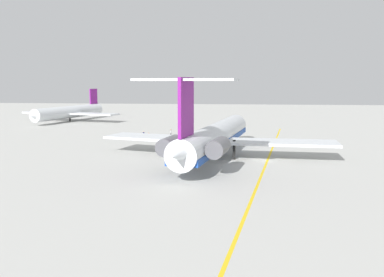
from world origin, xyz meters
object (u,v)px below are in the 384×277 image
airliner_far_right (68,112)px  safety_cone_nose (149,134)px  ground_crew_near_tail (171,132)px  main_jetliner (214,137)px  ground_crew_near_nose (144,134)px

airliner_far_right → safety_cone_nose: 44.51m
ground_crew_near_tail → airliner_far_right: bearing=-99.6°
main_jetliner → safety_cone_nose: bearing=40.0°
safety_cone_nose → ground_crew_near_tail: bearing=-120.8°
ground_crew_near_nose → ground_crew_near_tail: (2.68, -5.78, 0.12)m
main_jetliner → airliner_far_right: main_jetliner is taller
airliner_far_right → ground_crew_near_tail: 51.28m
main_jetliner → safety_cone_nose: main_jetliner is taller
main_jetliner → safety_cone_nose: (29.48, 17.42, -3.33)m
airliner_far_right → ground_crew_near_tail: bearing=63.0°
ground_crew_near_nose → ground_crew_near_tail: bearing=135.3°
ground_crew_near_tail → main_jetliner: bearing=55.2°
main_jetliner → ground_crew_near_nose: (23.23, 17.23, -2.57)m
airliner_far_right → ground_crew_near_nose: 49.03m
safety_cone_nose → airliner_far_right: bearing=47.4°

